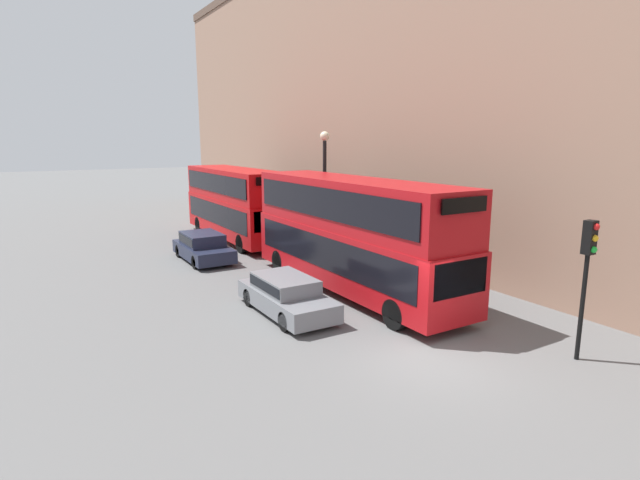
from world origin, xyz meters
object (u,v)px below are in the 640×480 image
(bus_leading, at_px, (352,230))
(car_dark_sedan, at_px, (286,294))
(bus_second_in_queue, at_px, (235,201))
(car_hatchback, at_px, (203,246))
(traffic_light, at_px, (588,261))
(pedestrian, at_px, (281,227))

(bus_leading, relative_size, car_dark_sedan, 2.55)
(bus_second_in_queue, height_order, car_dark_sedan, bus_second_in_queue)
(bus_leading, distance_m, car_hatchback, 8.86)
(car_hatchback, distance_m, traffic_light, 17.30)
(bus_leading, bearing_deg, car_dark_sedan, -163.94)
(car_hatchback, relative_size, traffic_light, 1.12)
(bus_leading, bearing_deg, car_hatchback, 113.02)
(car_dark_sedan, height_order, car_hatchback, car_hatchback)
(traffic_light, xyz_separation_m, pedestrian, (0.56, 19.20, -2.04))
(pedestrian, bearing_deg, traffic_light, -91.68)
(pedestrian, bearing_deg, bus_leading, -102.00)
(bus_leading, relative_size, bus_second_in_queue, 1.10)
(bus_second_in_queue, xyz_separation_m, car_hatchback, (-3.40, -4.15, -1.60))
(car_hatchback, height_order, pedestrian, pedestrian)
(traffic_light, bearing_deg, bus_second_in_queue, 94.82)
(car_hatchback, xyz_separation_m, traffic_light, (5.13, -16.39, 2.04))
(car_dark_sedan, relative_size, traffic_light, 1.15)
(bus_leading, bearing_deg, traffic_light, -78.33)
(car_hatchback, relative_size, pedestrian, 2.70)
(bus_leading, xyz_separation_m, bus_second_in_queue, (0.00, 12.15, -0.11))
(bus_leading, relative_size, pedestrian, 7.13)
(car_hatchback, xyz_separation_m, pedestrian, (5.70, 2.81, 0.00))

